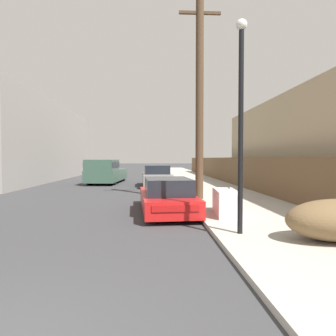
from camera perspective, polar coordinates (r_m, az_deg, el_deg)
name	(u,v)px	position (r m, az deg, el deg)	size (l,w,h in m)	color
sidewalk_curb	(193,179)	(26.01, 4.85, -2.17)	(4.20, 63.00, 0.12)	#ADA89E
discarded_fridge	(226,202)	(9.60, 10.99, -6.44)	(0.83, 1.89, 0.79)	silver
parked_sports_car_red	(167,197)	(10.47, -0.24, -5.47)	(2.00, 4.72, 1.21)	red
car_parked_mid	(157,176)	(20.16, -2.19, -1.60)	(2.03, 4.71, 1.43)	gray
pickup_truck	(106,172)	(22.87, -11.78, -0.67)	(2.52, 6.03, 1.79)	#385647
utility_pole	(200,94)	(13.36, 6.03, 13.78)	(1.80, 0.34, 8.88)	#4C3826
street_lamp	(241,111)	(7.26, 13.71, 10.52)	(0.26, 0.26, 4.97)	black
wooden_fence	(225,170)	(23.10, 10.77, -0.29)	(0.08, 37.33, 1.83)	brown
building_left_block	(19,142)	(28.71, -26.50, 4.47)	(7.00, 20.36, 6.58)	gray
pedestrian	(200,169)	(23.19, 6.10, -0.24)	(0.34, 0.34, 1.78)	#282D42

